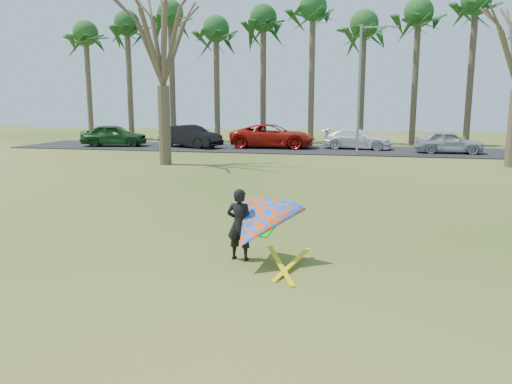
% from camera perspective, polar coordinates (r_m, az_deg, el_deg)
% --- Properties ---
extents(ground, '(100.00, 100.00, 0.00)m').
position_cam_1_polar(ground, '(11.06, -2.32, -7.43)').
color(ground, '#254F11').
rests_on(ground, ground).
extents(parking_strip, '(46.00, 7.00, 0.06)m').
position_cam_1_polar(parking_strip, '(35.43, 8.32, 4.79)').
color(parking_strip, black).
rests_on(parking_strip, ground).
extents(palm_0, '(4.84, 4.84, 10.84)m').
position_cam_1_polar(palm_0, '(48.39, -18.89, 16.65)').
color(palm_0, '#4B3C2D').
rests_on(palm_0, ground).
extents(palm_1, '(4.84, 4.84, 11.54)m').
position_cam_1_polar(palm_1, '(46.56, -14.52, 17.98)').
color(palm_1, brown).
rests_on(palm_1, ground).
extents(palm_2, '(4.84, 4.84, 12.24)m').
position_cam_1_polar(palm_2, '(45.02, -9.77, 19.30)').
color(palm_2, '#47372A').
rests_on(palm_2, ground).
extents(palm_3, '(4.84, 4.84, 10.84)m').
position_cam_1_polar(palm_3, '(43.49, -4.58, 17.93)').
color(palm_3, brown).
rests_on(palm_3, ground).
extents(palm_4, '(4.84, 4.84, 11.54)m').
position_cam_1_polar(palm_4, '(42.58, 0.84, 19.05)').
color(palm_4, '#4D402E').
rests_on(palm_4, ground).
extents(palm_5, '(4.84, 4.84, 12.24)m').
position_cam_1_polar(palm_5, '(42.05, 6.53, 20.04)').
color(palm_5, '#4E402F').
rests_on(palm_5, ground).
extents(palm_6, '(4.84, 4.84, 10.84)m').
position_cam_1_polar(palm_6, '(41.58, 12.26, 18.09)').
color(palm_6, '#4A3C2C').
rests_on(palm_6, ground).
extents(palm_7, '(4.84, 4.84, 11.54)m').
position_cam_1_polar(palm_7, '(41.80, 18.09, 18.73)').
color(palm_7, '#443829').
rests_on(palm_7, ground).
extents(palm_8, '(4.84, 4.84, 12.24)m').
position_cam_1_polar(palm_8, '(42.40, 23.85, 19.18)').
color(palm_8, '#493B2C').
rests_on(palm_8, ground).
extents(bare_tree_left, '(6.60, 6.60, 9.70)m').
position_cam_1_polar(bare_tree_left, '(27.60, -10.75, 17.51)').
color(bare_tree_left, '#4F3D2F').
rests_on(bare_tree_left, ground).
extents(streetlight, '(2.28, 0.18, 8.00)m').
position_cam_1_polar(streetlight, '(32.19, 12.01, 12.03)').
color(streetlight, gray).
rests_on(streetlight, ground).
extents(car_0, '(5.12, 2.98, 1.64)m').
position_cam_1_polar(car_0, '(39.13, -15.90, 6.26)').
color(car_0, '#1B451E').
rests_on(car_0, parking_strip).
extents(car_1, '(5.18, 3.34, 1.61)m').
position_cam_1_polar(car_1, '(37.02, -7.50, 6.34)').
color(car_1, black).
rests_on(car_1, parking_strip).
extents(car_2, '(6.25, 3.11, 1.70)m').
position_cam_1_polar(car_2, '(36.37, 1.91, 6.42)').
color(car_2, '#A9160D').
rests_on(car_2, parking_strip).
extents(car_3, '(5.00, 2.50, 1.39)m').
position_cam_1_polar(car_3, '(36.12, 11.47, 5.95)').
color(car_3, white).
rests_on(car_3, parking_strip).
extents(car_4, '(4.25, 1.71, 1.45)m').
position_cam_1_polar(car_4, '(34.78, 21.15, 5.35)').
color(car_4, '#A8ADB6').
rests_on(car_4, parking_strip).
extents(kite_flyer, '(2.13, 2.39, 2.02)m').
position_cam_1_polar(kite_flyer, '(10.37, 0.00, -3.80)').
color(kite_flyer, black).
rests_on(kite_flyer, ground).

